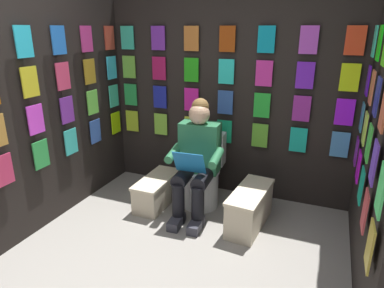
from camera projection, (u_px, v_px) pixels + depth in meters
name	position (u px, v px, depth m)	size (l,w,h in m)	color
display_wall_back	(228.00, 98.00, 3.78)	(2.87, 0.14, 2.20)	black
display_wall_left	(383.00, 140.00, 2.36)	(0.14, 1.97, 2.20)	black
display_wall_right	(60.00, 106.00, 3.39)	(0.14, 1.97, 2.20)	black
toilet	(203.00, 175.00, 3.69)	(0.42, 0.57, 0.77)	white
person_reading	(196.00, 159.00, 3.40)	(0.54, 0.70, 1.19)	#286B42
comic_longbox_near	(157.00, 191.00, 3.71)	(0.28, 0.67, 0.31)	beige
comic_longbox_far	(250.00, 208.00, 3.29)	(0.34, 0.74, 0.38)	beige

